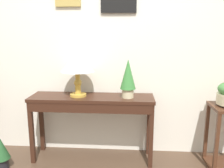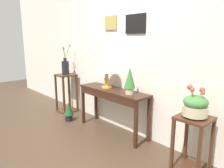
{
  "view_description": "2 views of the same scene",
  "coord_description": "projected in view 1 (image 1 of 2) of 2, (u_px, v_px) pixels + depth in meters",
  "views": [
    {
      "loc": [
        0.26,
        -1.32,
        1.42
      ],
      "look_at": [
        0.07,
        1.3,
        0.86
      ],
      "focal_mm": 38.27,
      "sensor_mm": 36.0,
      "label": 1
    },
    {
      "loc": [
        2.34,
        -1.12,
        1.55
      ],
      "look_at": [
        -0.26,
        1.27,
        0.8
      ],
      "focal_mm": 33.93,
      "sensor_mm": 36.0,
      "label": 2
    }
  ],
  "objects": [
    {
      "name": "potted_plant_floor",
      "position": [
        1.0,
        152.0,
        2.51
      ],
      "size": [
        0.19,
        0.19,
        0.36
      ],
      "color": "black",
      "rests_on": "ground"
    },
    {
      "name": "table_lamp",
      "position": [
        77.0,
        64.0,
        2.55
      ],
      "size": [
        0.36,
        0.36,
        0.48
      ],
      "color": "gold",
      "rests_on": "console_table"
    },
    {
      "name": "console_table",
      "position": [
        92.0,
        106.0,
        2.62
      ],
      "size": [
        1.36,
        0.37,
        0.74
      ],
      "color": "#381E14",
      "rests_on": "ground"
    },
    {
      "name": "potted_plant_on_console",
      "position": [
        128.0,
        77.0,
        2.52
      ],
      "size": [
        0.17,
        0.17,
        0.41
      ],
      "color": "beige",
      "rests_on": "console_table"
    },
    {
      "name": "back_wall_with_art",
      "position": [
        107.0,
        35.0,
        2.74
      ],
      "size": [
        9.0,
        0.13,
        2.8
      ],
      "color": "silver",
      "rests_on": "ground"
    }
  ]
}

